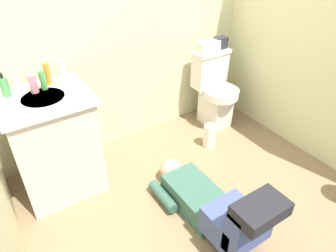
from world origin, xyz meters
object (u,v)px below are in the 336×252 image
at_px(tissue_box, 208,46).
at_px(soap_dispenser, 5,87).
at_px(person_plumber, 212,205).
at_px(bottle_green, 43,80).
at_px(bottle_pink, 33,84).
at_px(bottle_clear, 62,72).
at_px(paper_towel_roll, 209,136).
at_px(vanity_cabinet, 55,144).
at_px(bottle_white, 19,85).
at_px(toiletry_bag, 220,43).
at_px(toilet, 214,90).
at_px(bottle_amber, 47,74).
at_px(faucet, 35,81).

height_order(tissue_box, soap_dispenser, soap_dispenser).
xyz_separation_m(person_plumber, tissue_box, (0.80, 1.10, 0.62)).
height_order(person_plumber, bottle_green, bottle_green).
relative_size(tissue_box, bottle_pink, 1.72).
height_order(tissue_box, bottle_clear, bottle_clear).
height_order(bottle_green, paper_towel_roll, bottle_green).
bearing_deg(paper_towel_roll, vanity_cabinet, 169.96).
bearing_deg(paper_towel_roll, bottle_pink, 166.93).
bearing_deg(soap_dispenser, bottle_white, 4.03).
xyz_separation_m(tissue_box, bottle_white, (-1.67, -0.05, 0.07)).
relative_size(bottle_white, bottle_green, 0.80).
relative_size(toiletry_bag, bottle_white, 1.15).
bearing_deg(toilet, toiletry_bag, 40.77).
height_order(toiletry_bag, bottle_green, bottle_green).
height_order(bottle_amber, bottle_clear, bottle_clear).
bearing_deg(faucet, person_plumber, -54.69).
xyz_separation_m(bottle_pink, bottle_amber, (0.12, 0.07, 0.02)).
bearing_deg(soap_dispenser, vanity_cabinet, -32.35).
height_order(toiletry_bag, paper_towel_roll, toiletry_bag).
distance_m(soap_dispenser, paper_towel_roll, 1.72).
bearing_deg(vanity_cabinet, bottle_pink, 107.50).
bearing_deg(bottle_green, bottle_pink, -169.45).
xyz_separation_m(toiletry_bag, paper_towel_roll, (-0.40, -0.41, -0.69)).
height_order(tissue_box, bottle_pink, bottle_pink).
relative_size(toilet, tissue_box, 3.41).
height_order(faucet, bottle_amber, bottle_amber).
relative_size(toilet, bottle_green, 5.58).
distance_m(person_plumber, toiletry_bag, 1.59).
bearing_deg(faucet, toilet, -1.85).
distance_m(tissue_box, bottle_clear, 1.38).
xyz_separation_m(tissue_box, paper_towel_roll, (-0.25, -0.41, -0.69)).
bearing_deg(paper_towel_roll, faucet, 164.11).
height_order(person_plumber, paper_towel_roll, person_plumber).
bearing_deg(bottle_white, soap_dispenser, -175.97).
bearing_deg(tissue_box, toilet, -63.57).
distance_m(bottle_white, bottle_amber, 0.20).
height_order(bottle_white, bottle_green, bottle_green).
bearing_deg(vanity_cabinet, bottle_clear, 27.54).
bearing_deg(bottle_green, bottle_white, 166.42).
xyz_separation_m(bottle_pink, paper_towel_roll, (1.33, -0.31, -0.77)).
bearing_deg(toilet, vanity_cabinet, -176.84).
relative_size(faucet, bottle_amber, 0.63).
height_order(vanity_cabinet, person_plumber, vanity_cabinet).
bearing_deg(soap_dispenser, bottle_clear, -3.94).
relative_size(person_plumber, toiletry_bag, 8.59).
height_order(vanity_cabinet, bottle_clear, bottle_clear).
relative_size(toiletry_bag, bottle_clear, 0.69).
bearing_deg(vanity_cabinet, toiletry_bag, 5.98).
relative_size(bottle_pink, bottle_green, 0.95).
distance_m(toilet, person_plumber, 1.34).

